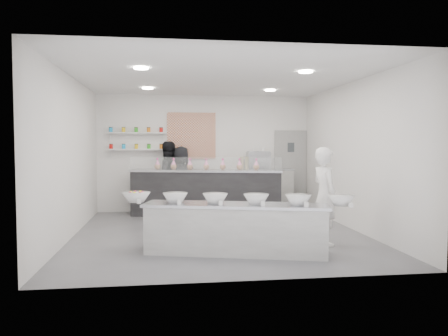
{
  "coord_description": "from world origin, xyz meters",
  "views": [
    {
      "loc": [
        -1.0,
        -8.36,
        1.73
      ],
      "look_at": [
        0.16,
        0.4,
        1.25
      ],
      "focal_mm": 35.0,
      "sensor_mm": 36.0,
      "label": 1
    }
  ],
  "objects_px": {
    "staff_left": "(167,178)",
    "staff_right": "(181,180)",
    "prep_counter": "(236,229)",
    "espresso_machine": "(258,161)",
    "back_bar": "(206,193)",
    "espresso_ledge": "(265,190)",
    "woman_prep": "(325,196)"
  },
  "relations": [
    {
      "from": "espresso_ledge",
      "to": "staff_left",
      "type": "bearing_deg",
      "value": -175.94
    },
    {
      "from": "staff_right",
      "to": "back_bar",
      "type": "bearing_deg",
      "value": 135.27
    },
    {
      "from": "espresso_machine",
      "to": "staff_right",
      "type": "bearing_deg",
      "value": -174.89
    },
    {
      "from": "prep_counter",
      "to": "woman_prep",
      "type": "relative_size",
      "value": 1.73
    },
    {
      "from": "prep_counter",
      "to": "staff_right",
      "type": "relative_size",
      "value": 1.73
    },
    {
      "from": "espresso_machine",
      "to": "back_bar",
      "type": "bearing_deg",
      "value": -153.12
    },
    {
      "from": "prep_counter",
      "to": "espresso_machine",
      "type": "relative_size",
      "value": 5.0
    },
    {
      "from": "prep_counter",
      "to": "back_bar",
      "type": "distance_m",
      "value": 3.67
    },
    {
      "from": "espresso_machine",
      "to": "prep_counter",
      "type": "bearing_deg",
      "value": -106.49
    },
    {
      "from": "staff_right",
      "to": "staff_left",
      "type": "bearing_deg",
      "value": -1.61
    },
    {
      "from": "back_bar",
      "to": "staff_left",
      "type": "xyz_separation_m",
      "value": [
        -0.94,
        0.54,
        0.34
      ]
    },
    {
      "from": "espresso_ledge",
      "to": "prep_counter",
      "type": "bearing_deg",
      "value": -108.52
    },
    {
      "from": "woman_prep",
      "to": "staff_left",
      "type": "relative_size",
      "value": 0.93
    },
    {
      "from": "back_bar",
      "to": "prep_counter",
      "type": "bearing_deg",
      "value": -73.94
    },
    {
      "from": "back_bar",
      "to": "espresso_machine",
      "type": "bearing_deg",
      "value": 40.9
    },
    {
      "from": "woman_prep",
      "to": "prep_counter",
      "type": "bearing_deg",
      "value": 95.45
    },
    {
      "from": "woman_prep",
      "to": "staff_left",
      "type": "xyz_separation_m",
      "value": [
        -2.68,
        3.8,
        0.06
      ]
    },
    {
      "from": "woman_prep",
      "to": "espresso_ledge",
      "type": "bearing_deg",
      "value": -6.57
    },
    {
      "from": "espresso_machine",
      "to": "staff_right",
      "type": "xyz_separation_m",
      "value": [
        -2.01,
        -0.18,
        -0.47
      ]
    },
    {
      "from": "woman_prep",
      "to": "staff_left",
      "type": "distance_m",
      "value": 4.65
    },
    {
      "from": "espresso_machine",
      "to": "staff_left",
      "type": "distance_m",
      "value": 2.41
    },
    {
      "from": "back_bar",
      "to": "espresso_machine",
      "type": "relative_size",
      "value": 6.24
    },
    {
      "from": "woman_prep",
      "to": "staff_left",
      "type": "bearing_deg",
      "value": 26.54
    },
    {
      "from": "espresso_ledge",
      "to": "woman_prep",
      "type": "bearing_deg",
      "value": -87.89
    },
    {
      "from": "prep_counter",
      "to": "espresso_machine",
      "type": "distance_m",
      "value": 4.67
    },
    {
      "from": "espresso_ledge",
      "to": "espresso_machine",
      "type": "xyz_separation_m",
      "value": [
        -0.17,
        0.0,
        0.77
      ]
    },
    {
      "from": "back_bar",
      "to": "espresso_machine",
      "type": "distance_m",
      "value": 1.77
    },
    {
      "from": "prep_counter",
      "to": "staff_left",
      "type": "distance_m",
      "value": 4.37
    },
    {
      "from": "back_bar",
      "to": "espresso_machine",
      "type": "xyz_separation_m",
      "value": [
        1.43,
        0.72,
        0.75
      ]
    },
    {
      "from": "woman_prep",
      "to": "staff_right",
      "type": "xyz_separation_m",
      "value": [
        -2.33,
        3.8,
        0.0
      ]
    },
    {
      "from": "espresso_machine",
      "to": "staff_right",
      "type": "relative_size",
      "value": 0.34
    },
    {
      "from": "staff_left",
      "to": "staff_right",
      "type": "height_order",
      "value": "staff_left"
    }
  ]
}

